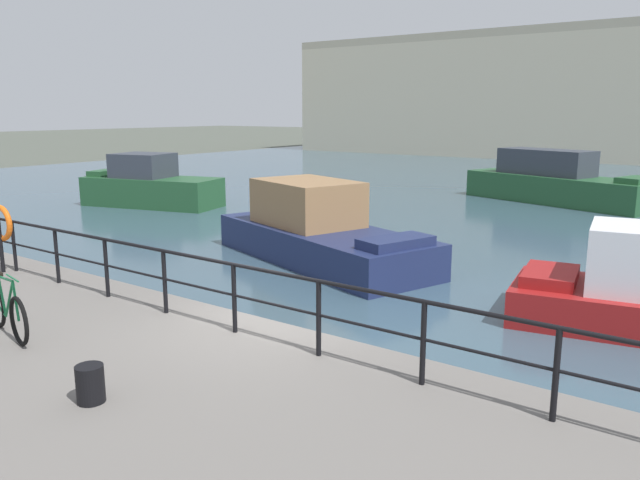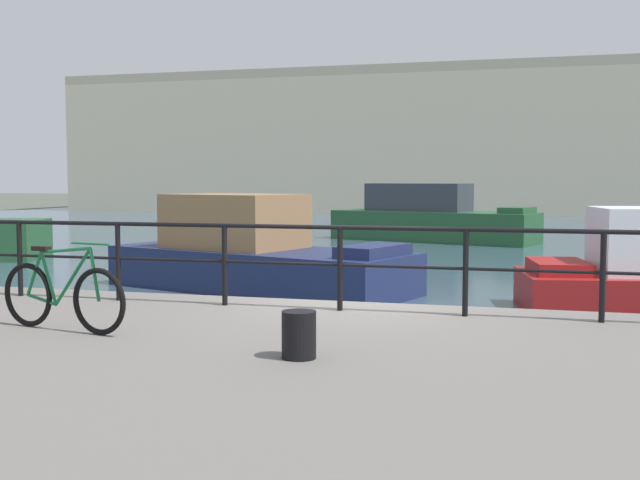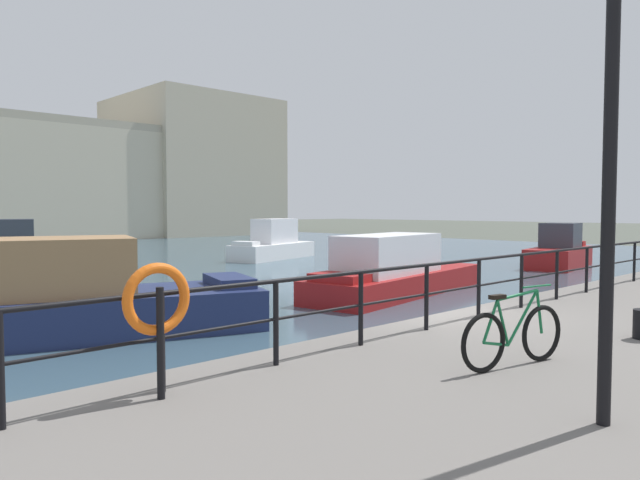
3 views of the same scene
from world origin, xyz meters
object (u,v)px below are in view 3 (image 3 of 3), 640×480
Objects in this scene: life_ring_stand at (157,304)px; parked_bicycle at (514,335)px; moored_red_daysailer at (394,272)px; harbor_building at (3,177)px; moored_harbor_tender at (273,244)px; quay_lamp_post at (611,112)px; moored_small_launch at (89,299)px; moored_blue_motorboat at (559,251)px.

parked_bicycle is at bearing -27.10° from life_ring_stand.
parked_bicycle is (-8.61, -8.92, 0.52)m from moored_red_daysailer.
harbor_building reaches higher than moored_harbor_tender.
life_ring_stand reaches higher than moored_red_daysailer.
harbor_building is at bearing 79.21° from quay_lamp_post.
harbor_building is 56.26m from life_ring_stand.
moored_red_daysailer is at bearing 57.95° from parked_bicycle.
parked_bicycle is 3.10m from quay_lamp_post.
moored_small_launch is 1.41× the size of moored_blue_motorboat.
harbor_building reaches higher than moored_red_daysailer.
harbor_building is 47.75m from moored_red_daysailer.
quay_lamp_post reaches higher than parked_bicycle.
harbor_building is at bearing 92.08° from parked_bicycle.
moored_red_daysailer reaches higher than parked_bicycle.
moored_harbor_tender is 3.73× the size of parked_bicycle.
quay_lamp_post is at bearing 39.41° from moored_harbor_tender.
moored_red_daysailer is 15.25m from moored_harbor_tender.
life_ring_stand is (-18.49, -20.96, 1.04)m from moored_harbor_tender.
moored_harbor_tender reaches higher than moored_red_daysailer.
moored_blue_motorboat is 13.26m from moored_red_daysailer.
moored_small_launch is 23.22m from moored_blue_motorboat.
moored_red_daysailer is 14.25m from life_ring_stand.
moored_small_launch is 11.53m from quay_lamp_post.
moored_harbor_tender is at bearing 56.83° from quay_lamp_post.
moored_red_daysailer is at bearing -91.46° from harbor_building.
moored_blue_motorboat is 23.77m from parked_bicycle.
moored_blue_motorboat is at bearing 25.15° from quay_lamp_post.
life_ring_stand is (-25.62, -7.38, 1.10)m from moored_blue_motorboat.
life_ring_stand is (-12.37, -6.99, 1.11)m from moored_red_daysailer.
moored_red_daysailer is at bearing 46.75° from quay_lamp_post.
quay_lamp_post is (-11.04, -57.91, -2.13)m from harbor_building.
quay_lamp_post is at bearing -70.47° from moored_small_launch.
moored_blue_motorboat is 25.67m from quay_lamp_post.
moored_harbor_tender is at bearing 58.38° from moored_small_launch.
moored_red_daysailer is 1.35× the size of moored_harbor_tender.
moored_harbor_tender reaches higher than parked_bicycle.
quay_lamp_post reaches higher than moored_small_launch.
moored_blue_motorboat is at bearing 18.10° from moored_small_launch.
parked_bicycle is at bearing -167.69° from moored_blue_motorboat.
moored_small_launch reaches higher than moored_red_daysailer.
harbor_building is 48.33m from moored_small_launch.
harbor_building is at bearing 95.46° from moored_small_launch.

